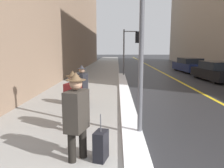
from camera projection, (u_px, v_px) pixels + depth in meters
name	position (u px, v px, depth m)	size (l,w,h in m)	color
sidewalk_slab	(96.00, 75.00, 18.19)	(4.00, 80.00, 0.01)	gray
road_centre_stripe	(168.00, 75.00, 18.05)	(0.16, 80.00, 0.00)	gold
snow_bank_curb	(125.00, 95.00, 10.25)	(0.52, 17.19, 0.11)	white
lamp_post	(142.00, 30.00, 5.20)	(0.28, 0.28, 4.34)	#515156
traffic_light_near	(132.00, 43.00, 17.42)	(1.30, 0.45, 3.70)	#515156
pedestrian_trailing	(77.00, 113.00, 4.19)	(0.45, 0.60, 1.75)	black
pedestrian_in_fedora	(73.00, 99.00, 5.75)	(0.42, 0.56, 1.63)	#340C0C
pedestrian_nearside	(82.00, 84.00, 8.29)	(0.41, 0.55, 1.59)	black
parked_car_black	(216.00, 72.00, 15.12)	(2.16, 4.38, 1.33)	black
parked_car_navy	(189.00, 65.00, 20.87)	(2.16, 4.61, 1.32)	navy
rolling_suitcase	(101.00, 146.00, 4.28)	(0.31, 0.41, 0.95)	black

